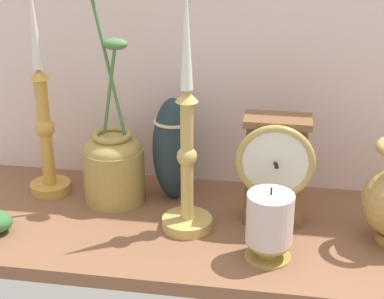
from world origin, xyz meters
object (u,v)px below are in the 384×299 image
mantel_clock (275,168)px  candlestick_tall_left (44,127)px  tall_ceramic_vase (173,148)px  candlestick_tall_center (187,159)px  brass_vase_jar (114,162)px  pillar_candle_front (269,224)px

mantel_clock → candlestick_tall_left: candlestick_tall_left is taller
mantel_clock → tall_ceramic_vase: bearing=162.4°
candlestick_tall_center → tall_ceramic_vase: (-4.42, 10.75, -2.99)cm
mantel_clock → brass_vase_jar: brass_vase_jar is taller
mantel_clock → candlestick_tall_left: 43.23cm
candlestick_tall_center → brass_vase_jar: 17.90cm
candlestick_tall_left → candlestick_tall_center: 29.90cm
brass_vase_jar → pillar_candle_front: brass_vase_jar is taller
brass_vase_jar → tall_ceramic_vase: (10.72, 2.75, 2.21)cm
brass_vase_jar → candlestick_tall_left: bearing=174.9°
candlestick_tall_center → mantel_clock: bearing=18.2°
mantel_clock → brass_vase_jar: (-29.57, 3.24, -2.49)cm
candlestick_tall_left → brass_vase_jar: candlestick_tall_left is taller
mantel_clock → brass_vase_jar: 29.86cm
brass_vase_jar → pillar_candle_front: (29.35, -15.15, -1.71)cm
candlestick_tall_center → pillar_candle_front: (14.21, -7.15, -6.91)cm
brass_vase_jar → tall_ceramic_vase: size_ratio=2.01×
pillar_candle_front → tall_ceramic_vase: bearing=136.2°
mantel_clock → candlestick_tall_center: 15.44cm
brass_vase_jar → tall_ceramic_vase: 11.29cm
mantel_clock → pillar_candle_front: size_ratio=1.55×
pillar_candle_front → tall_ceramic_vase: tall_ceramic_vase is taller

